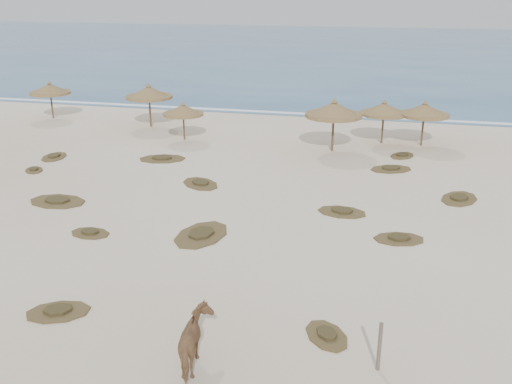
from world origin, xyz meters
TOP-DOWN VIEW (x-y plane):
  - ground at (0.00, 0.00)m, footprint 160.00×160.00m
  - ocean at (0.00, 75.00)m, footprint 200.00×100.00m
  - foam_line at (0.00, 26.00)m, footprint 70.00×0.60m
  - palapa_0 at (-18.29, 20.23)m, footprint 3.16×3.16m
  - palapa_1 at (-10.25, 19.49)m, footprint 3.41×3.41m
  - palapa_2 at (-6.74, 16.63)m, footprint 2.89×2.89m
  - palapa_3 at (2.63, 16.24)m, footprint 4.41×4.41m
  - palapa_4 at (5.41, 18.70)m, footprint 3.62×3.62m
  - palapa_5 at (7.77, 18.72)m, footprint 3.59×3.59m
  - horse at (1.57, -4.87)m, footprint 1.16×1.89m
  - fence_post_near at (6.06, -3.89)m, footprint 0.11×0.11m
  - scrub_1 at (-8.42, 4.83)m, footprint 2.76×1.88m
  - scrub_2 at (-5.23, 2.00)m, footprint 1.73×1.23m
  - scrub_3 at (4.15, 6.55)m, footprint 2.24×1.60m
  - scrub_4 at (6.54, 4.29)m, footprint 2.19×1.68m
  - scrub_5 at (9.18, 9.43)m, footprint 2.24×2.66m
  - scrub_6 at (-12.52, 11.12)m, footprint 1.63×2.18m
  - scrub_7 at (6.08, 13.28)m, footprint 2.63×2.26m
  - scrub_8 at (-12.17, 8.67)m, footprint 1.52×1.62m
  - scrub_9 at (-0.94, 2.89)m, footprint 2.33×3.10m
  - scrub_10 at (6.65, 16.00)m, footprint 1.84×2.10m
  - scrub_11 at (-3.29, -3.42)m, footprint 2.23×1.87m
  - scrub_12 at (4.63, -2.76)m, footprint 1.77×1.92m
  - scrub_13 at (-2.95, 8.64)m, footprint 2.66×2.57m
  - scrub_14 at (-6.42, 12.21)m, footprint 2.95×2.32m

SIDE VIEW (x-z plane):
  - ground at x=0.00m, z-range 0.00..0.00m
  - ocean at x=0.00m, z-range 0.00..0.01m
  - foam_line at x=0.00m, z-range 0.00..0.01m
  - scrub_1 at x=-8.42m, z-range -0.03..0.13m
  - scrub_3 at x=4.15m, z-range -0.03..0.13m
  - scrub_4 at x=6.54m, z-range -0.03..0.13m
  - scrub_5 at x=9.18m, z-range -0.03..0.13m
  - scrub_6 at x=-12.52m, z-range -0.03..0.13m
  - scrub_7 at x=6.08m, z-range -0.03..0.13m
  - scrub_9 at x=-0.94m, z-range -0.03..0.13m
  - scrub_10 at x=6.65m, z-range -0.03..0.13m
  - scrub_11 at x=-3.29m, z-range -0.03..0.13m
  - scrub_13 at x=-2.95m, z-range -0.03..0.13m
  - scrub_2 at x=-5.23m, z-range -0.03..0.13m
  - scrub_8 at x=-12.17m, z-range -0.03..0.13m
  - scrub_14 at x=-6.42m, z-range -0.03..0.13m
  - scrub_12 at x=4.63m, z-range -0.03..0.13m
  - fence_post_near at x=6.06m, z-range 0.00..1.36m
  - horse at x=1.57m, z-range 0.00..1.48m
  - palapa_2 at x=-6.74m, z-range 0.66..3.07m
  - palapa_4 at x=5.41m, z-range 0.75..3.46m
  - palapa_0 at x=-18.29m, z-range 0.75..3.47m
  - palapa_5 at x=7.77m, z-range 0.76..3.53m
  - palapa_1 at x=-10.25m, z-range 0.82..3.81m
  - palapa_3 at x=2.63m, z-range 0.86..3.97m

